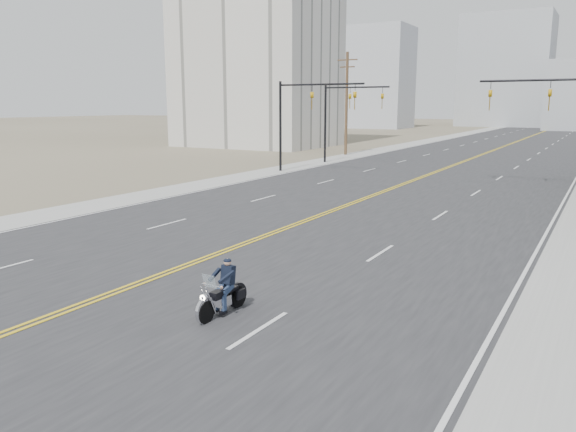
# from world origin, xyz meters

# --- Properties ---
(road) EXTENTS (20.00, 200.00, 0.01)m
(road) POSITION_xyz_m (0.00, 70.00, 0.01)
(road) COLOR #303033
(road) RESTS_ON ground
(sidewalk_left) EXTENTS (3.00, 200.00, 0.01)m
(sidewalk_left) POSITION_xyz_m (-11.50, 70.00, 0.01)
(sidewalk_left) COLOR #A5A5A0
(sidewalk_left) RESTS_ON ground
(traffic_mast_left) EXTENTS (7.10, 0.26, 7.00)m
(traffic_mast_left) POSITION_xyz_m (-8.98, 32.00, 4.94)
(traffic_mast_left) COLOR black
(traffic_mast_left) RESTS_ON ground
(traffic_mast_right) EXTENTS (7.10, 0.26, 7.00)m
(traffic_mast_right) POSITION_xyz_m (8.98, 32.00, 4.94)
(traffic_mast_right) COLOR black
(traffic_mast_right) RESTS_ON ground
(traffic_mast_far) EXTENTS (6.10, 0.26, 7.00)m
(traffic_mast_far) POSITION_xyz_m (-9.31, 40.00, 4.87)
(traffic_mast_far) COLOR black
(traffic_mast_far) RESTS_ON ground
(utility_pole_left) EXTENTS (2.20, 0.30, 10.50)m
(utility_pole_left) POSITION_xyz_m (-12.50, 48.00, 5.48)
(utility_pole_left) COLOR brown
(utility_pole_left) RESTS_ON ground
(apartment_block) EXTENTS (18.00, 14.00, 30.00)m
(apartment_block) POSITION_xyz_m (-28.00, 55.00, 15.00)
(apartment_block) COLOR silver
(apartment_block) RESTS_ON ground
(haze_bldg_a) EXTENTS (14.00, 12.00, 22.00)m
(haze_bldg_a) POSITION_xyz_m (-35.00, 115.00, 11.00)
(haze_bldg_a) COLOR #B7BCC6
(haze_bldg_a) RESTS_ON ground
(haze_bldg_d) EXTENTS (20.00, 15.00, 26.00)m
(haze_bldg_d) POSITION_xyz_m (-12.00, 140.00, 13.00)
(haze_bldg_d) COLOR #ADB2B7
(haze_bldg_d) RESTS_ON ground
(haze_bldg_f) EXTENTS (12.00, 12.00, 16.00)m
(haze_bldg_f) POSITION_xyz_m (-50.00, 130.00, 8.00)
(haze_bldg_f) COLOR #ADB2B7
(haze_bldg_f) RESTS_ON ground
(motorcyclist) EXTENTS (0.84, 1.85, 1.43)m
(motorcyclist) POSITION_xyz_m (3.65, 4.39, 0.71)
(motorcyclist) COLOR black
(motorcyclist) RESTS_ON ground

